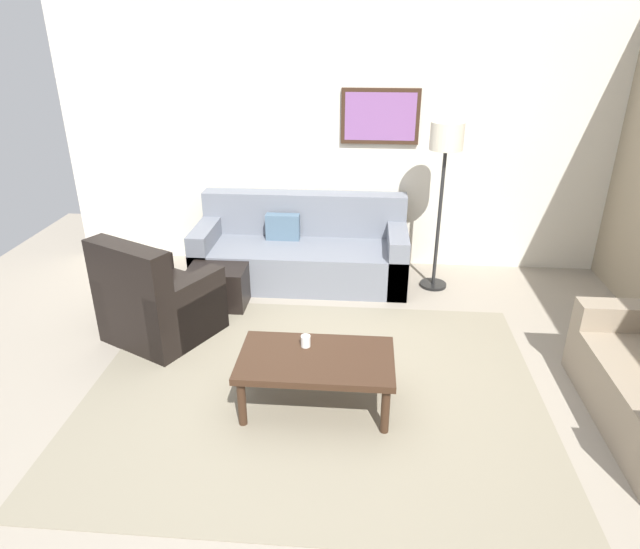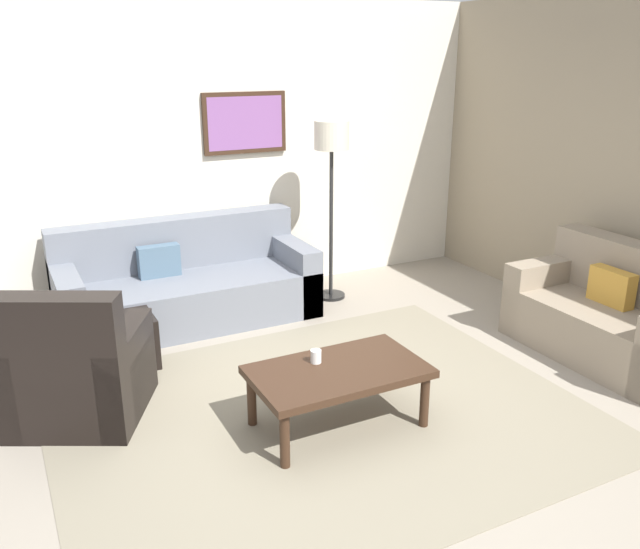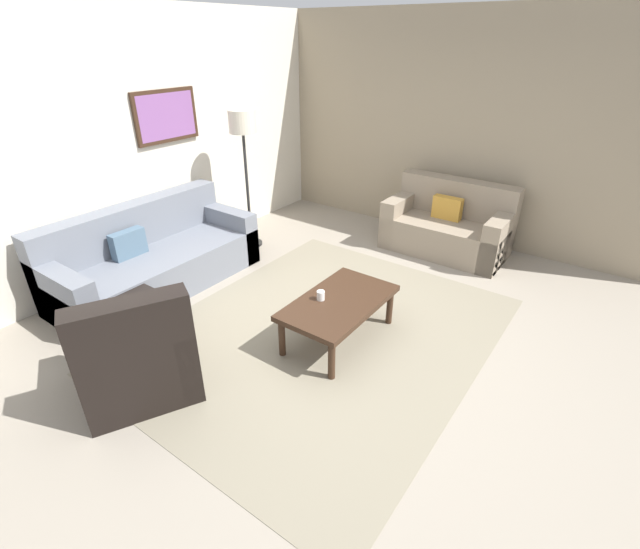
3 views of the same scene
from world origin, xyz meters
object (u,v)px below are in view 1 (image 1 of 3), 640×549
couch_main (302,251)px  ottoman (220,283)px  lamp_standing (445,154)px  framed_artwork (380,116)px  coffee_table (316,363)px  armchair_leather (156,307)px  cup (306,341)px

couch_main → ottoman: couch_main is taller
lamp_standing → framed_artwork: bearing=137.9°
couch_main → coffee_table: (0.35, -2.25, 0.06)m
framed_artwork → ottoman: bearing=-144.5°
couch_main → armchair_leather: (-1.13, -1.41, 0.01)m
cup → lamp_standing: 2.47m
ottoman → cup: cup is taller
couch_main → framed_artwork: bearing=28.2°
framed_artwork → cup: bearing=-101.8°
cup → lamp_standing: size_ratio=0.05×
ottoman → lamp_standing: size_ratio=0.33×
cup → armchair_leather: bearing=153.2°
lamp_standing → framed_artwork: 0.88m
armchair_leather → coffee_table: armchair_leather is taller
couch_main → lamp_standing: size_ratio=1.30×
ottoman → cup: 1.77m
coffee_table → cup: size_ratio=12.90×
ottoman → cup: size_ratio=6.57×
cup → couch_main: bearing=97.1°
coffee_table → lamp_standing: size_ratio=0.64×
armchair_leather → cup: size_ratio=12.64×
armchair_leather → ottoman: armchair_leather is taller
coffee_table → lamp_standing: lamp_standing is taller
armchair_leather → lamp_standing: lamp_standing is taller
ottoman → armchair_leather: bearing=-117.3°
couch_main → framed_artwork: (0.79, 0.42, 1.37)m
coffee_table → armchair_leather: bearing=150.5°
couch_main → ottoman: bearing=-138.0°
coffee_table → ottoman: bearing=124.9°
coffee_table → framed_artwork: framed_artwork is taller
couch_main → lamp_standing: lamp_standing is taller
framed_artwork → coffee_table: bearing=-99.4°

